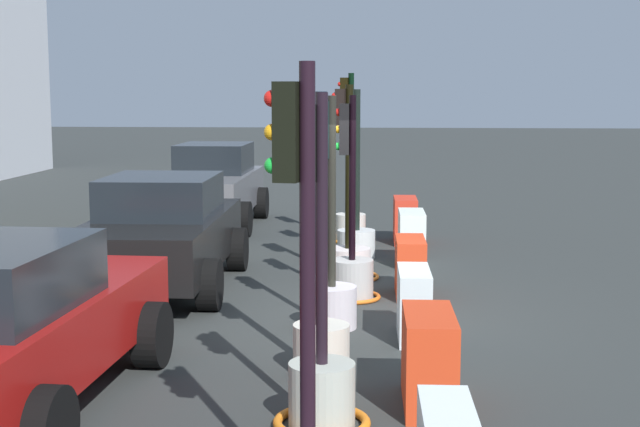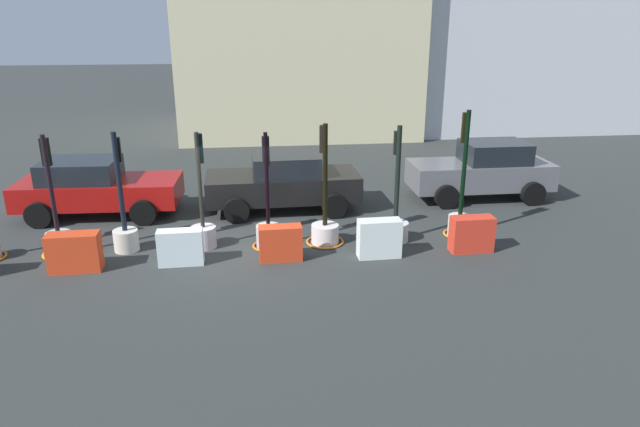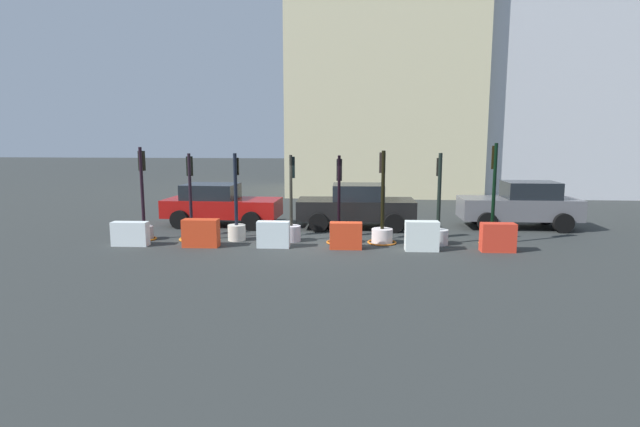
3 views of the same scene
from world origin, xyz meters
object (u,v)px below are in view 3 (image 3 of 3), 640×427
object	(u,v)px
traffic_light_7	(492,226)
construction_barrier_4	(422,236)
car_red_compact	(220,204)
traffic_light_6	(438,227)
construction_barrier_5	(498,237)
traffic_light_1	(192,226)
construction_barrier_0	(130,234)
traffic_light_2	(237,222)
construction_barrier_2	(273,234)
car_grey_saloon	(521,205)
construction_barrier_1	(201,233)
car_black_sedan	(356,206)
traffic_light_5	(382,227)
traffic_light_0	(144,221)
construction_barrier_3	(346,236)
traffic_light_4	(339,228)
traffic_light_3	(291,224)

from	to	relation	value
traffic_light_7	construction_barrier_4	world-z (taller)	traffic_light_7
car_red_compact	traffic_light_6	bearing A→B (deg)	-20.36
traffic_light_7	construction_barrier_5	size ratio (longest dim) A/B	3.18
traffic_light_1	construction_barrier_0	distance (m)	1.94
traffic_light_2	traffic_light_7	world-z (taller)	traffic_light_7
construction_barrier_0	car_red_compact	xyz separation A→B (m)	(1.83, 3.90, 0.43)
traffic_light_6	construction_barrier_0	size ratio (longest dim) A/B	2.56
construction_barrier_2	construction_barrier_5	distance (m)	6.83
construction_barrier_4	car_red_compact	size ratio (longest dim) A/B	0.23
car_grey_saloon	traffic_light_1	bearing A→B (deg)	-164.67
construction_barrier_1	car_black_sedan	world-z (taller)	car_black_sedan
traffic_light_1	traffic_light_5	bearing A→B (deg)	0.28
traffic_light_6	car_black_sedan	distance (m)	3.84
traffic_light_5	construction_barrier_1	distance (m)	5.78
traffic_light_6	car_red_compact	size ratio (longest dim) A/B	0.65
traffic_light_6	construction_barrier_5	distance (m)	1.88
construction_barrier_1	car_grey_saloon	world-z (taller)	car_grey_saloon
traffic_light_0	construction_barrier_4	bearing A→B (deg)	-6.07
construction_barrier_0	construction_barrier_5	xyz separation A→B (m)	(11.40, 0.06, 0.05)
construction_barrier_4	construction_barrier_3	bearing A→B (deg)	178.02
traffic_light_4	construction_barrier_4	distance (m)	2.71
construction_barrier_3	traffic_light_1	bearing A→B (deg)	170.10
construction_barrier_4	traffic_light_6	bearing A→B (deg)	56.99
traffic_light_6	traffic_light_1	bearing A→B (deg)	179.82
construction_barrier_2	construction_barrier_3	distance (m)	2.26
traffic_light_2	traffic_light_6	distance (m)	6.59
traffic_light_0	traffic_light_4	world-z (taller)	traffic_light_0
traffic_light_7	construction_barrier_3	world-z (taller)	traffic_light_7
construction_barrier_3	construction_barrier_4	world-z (taller)	construction_barrier_4
car_red_compact	traffic_light_2	bearing A→B (deg)	-64.55
construction_barrier_1	construction_barrier_2	xyz separation A→B (m)	(2.29, 0.07, -0.02)
construction_barrier_1	car_red_compact	bearing A→B (deg)	96.65
construction_barrier_1	construction_barrier_4	bearing A→B (deg)	-0.20
construction_barrier_5	construction_barrier_2	bearing A→B (deg)	179.72
traffic_light_1	car_black_sedan	xyz separation A→B (m)	(5.45, 2.76, 0.33)
traffic_light_0	car_black_sedan	size ratio (longest dim) A/B	0.70
car_red_compact	traffic_light_5	bearing A→B (deg)	-25.12
construction_barrier_5	construction_barrier_1	bearing A→B (deg)	-179.77
traffic_light_6	car_grey_saloon	xyz separation A→B (m)	(3.54, 3.21, 0.29)
traffic_light_0	construction_barrier_3	xyz separation A→B (m)	(6.79, -0.89, -0.21)
traffic_light_0	traffic_light_6	world-z (taller)	traffic_light_0
construction_barrier_4	car_grey_saloon	size ratio (longest dim) A/B	0.23
traffic_light_3	construction_barrier_5	world-z (taller)	traffic_light_3
traffic_light_3	traffic_light_5	world-z (taller)	traffic_light_5
traffic_light_7	construction_barrier_3	bearing A→B (deg)	-167.37
traffic_light_7	construction_barrier_0	size ratio (longest dim) A/B	2.83
traffic_light_3	construction_barrier_3	world-z (taller)	traffic_light_3
traffic_light_3	construction_barrier_4	size ratio (longest dim) A/B	2.81
traffic_light_2	car_grey_saloon	bearing A→B (deg)	16.88
traffic_light_7	car_black_sedan	distance (m)	5.10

